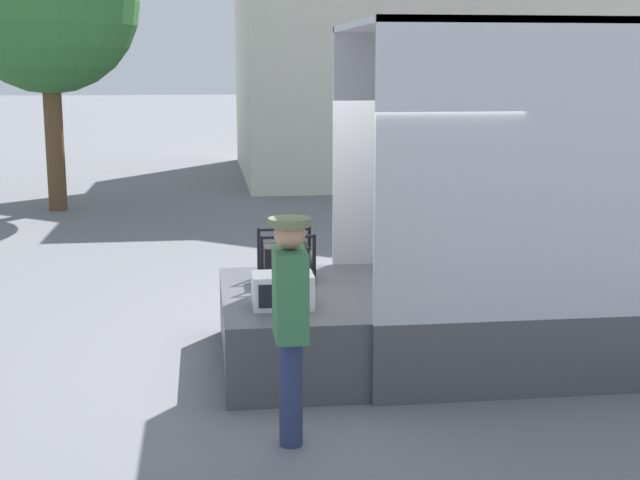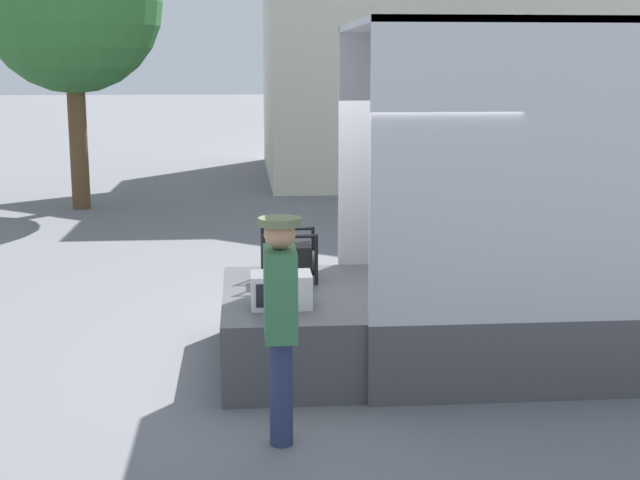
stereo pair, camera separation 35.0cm
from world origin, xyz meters
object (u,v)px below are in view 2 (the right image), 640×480
Objects in this scene: worker_person at (280,307)px; microwave at (281,290)px; street_tree at (71,3)px; portable_generator at (291,262)px.

microwave is at bearing 87.35° from worker_person.
worker_person is at bearing -92.65° from microwave.
worker_person is 12.68m from street_tree.
street_tree is (-3.61, 10.43, 3.18)m from microwave.
worker_person is 0.30× the size of street_tree.
worker_person reaches higher than portable_generator.
portable_generator is at bearing 85.09° from worker_person.
microwave is 1.40m from worker_person.
portable_generator is 0.10× the size of street_tree.
worker_person is (-0.20, -2.37, 0.18)m from portable_generator.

